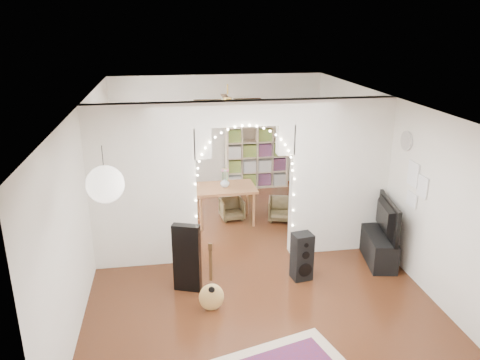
{
  "coord_description": "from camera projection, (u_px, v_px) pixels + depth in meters",
  "views": [
    {
      "loc": [
        -1.24,
        -7.21,
        3.88
      ],
      "look_at": [
        -0.02,
        0.3,
        1.28
      ],
      "focal_mm": 35.0,
      "sensor_mm": 36.0,
      "label": 1
    }
  ],
  "objects": [
    {
      "name": "picture_frames",
      "position": [
        415.0,
        185.0,
        7.13
      ],
      "size": [
        0.02,
        0.5,
        0.7
      ],
      "primitive_type": null,
      "color": "white",
      "rests_on": "wall_right"
    },
    {
      "name": "wall_left",
      "position": [
        88.0,
        190.0,
        7.36
      ],
      "size": [
        0.02,
        7.5,
        2.7
      ],
      "primitive_type": "cube",
      "color": "silver",
      "rests_on": "floor"
    },
    {
      "name": "wall_right",
      "position": [
        386.0,
        174.0,
        8.12
      ],
      "size": [
        0.02,
        7.5,
        2.7
      ],
      "primitive_type": "cube",
      "color": "silver",
      "rests_on": "floor"
    },
    {
      "name": "dining_chair_right",
      "position": [
        281.0,
        209.0,
        9.54
      ],
      "size": [
        0.61,
        0.62,
        0.46
      ],
      "primitive_type": "imported",
      "rotation": [
        0.0,
        0.0,
        -0.26
      ],
      "color": "brown",
      "rests_on": "floor"
    },
    {
      "name": "dining_chair_left",
      "position": [
        232.0,
        209.0,
        9.61
      ],
      "size": [
        0.5,
        0.51,
        0.43
      ],
      "primitive_type": "imported",
      "rotation": [
        0.0,
        0.0,
        0.11
      ],
      "color": "brown",
      "rests_on": "floor"
    },
    {
      "name": "divider_wall",
      "position": [
        244.0,
        178.0,
        7.72
      ],
      "size": [
        5.0,
        0.2,
        2.7
      ],
      "color": "silver",
      "rests_on": "floor"
    },
    {
      "name": "floor_speaker",
      "position": [
        302.0,
        257.0,
        7.32
      ],
      "size": [
        0.34,
        0.31,
        0.77
      ],
      "rotation": [
        0.0,
        0.0,
        0.17
      ],
      "color": "black",
      "rests_on": "floor"
    },
    {
      "name": "ceiling",
      "position": [
        245.0,
        100.0,
        7.3
      ],
      "size": [
        5.0,
        7.5,
        0.02
      ],
      "primitive_type": "cube",
      "color": "white",
      "rests_on": "wall_back"
    },
    {
      "name": "tv",
      "position": [
        382.0,
        218.0,
        7.7
      ],
      "size": [
        0.32,
        1.08,
        0.62
      ],
      "primitive_type": "imported",
      "rotation": [
        0.0,
        0.0,
        1.4
      ],
      "color": "black",
      "rests_on": "media_console"
    },
    {
      "name": "acoustic_guitar",
      "position": [
        211.0,
        286.0,
        6.49
      ],
      "size": [
        0.38,
        0.22,
        0.89
      ],
      "rotation": [
        0.0,
        0.0,
        -0.28
      ],
      "color": "tan",
      "rests_on": "floor"
    },
    {
      "name": "tabby_cat",
      "position": [
        193.0,
        258.0,
        7.74
      ],
      "size": [
        0.28,
        0.57,
        0.37
      ],
      "rotation": [
        0.0,
        0.0,
        -0.11
      ],
      "color": "brown",
      "rests_on": "floor"
    },
    {
      "name": "floor",
      "position": [
        244.0,
        255.0,
        8.18
      ],
      "size": [
        7.5,
        7.5,
        0.0
      ],
      "primitive_type": "plane",
      "color": "black",
      "rests_on": "ground"
    },
    {
      "name": "wall_back",
      "position": [
        218.0,
        132.0,
        11.24
      ],
      "size": [
        5.0,
        0.02,
        2.7
      ],
      "primitive_type": "cube",
      "color": "silver",
      "rests_on": "floor"
    },
    {
      "name": "media_console",
      "position": [
        378.0,
        248.0,
        7.88
      ],
      "size": [
        0.57,
        1.05,
        0.5
      ],
      "primitive_type": "cube",
      "rotation": [
        0.0,
        0.0,
        -0.17
      ],
      "color": "black",
      "rests_on": "floor"
    },
    {
      "name": "bookcase",
      "position": [
        256.0,
        156.0,
        11.33
      ],
      "size": [
        1.49,
        0.38,
        1.53
      ],
      "primitive_type": "cube",
      "rotation": [
        0.0,
        0.0,
        0.0
      ],
      "color": "beige",
      "rests_on": "floor"
    },
    {
      "name": "fairy_lights",
      "position": [
        246.0,
        173.0,
        7.55
      ],
      "size": [
        1.64,
        0.04,
        1.6
      ],
      "primitive_type": null,
      "color": "#FFEABF",
      "rests_on": "divider_wall"
    },
    {
      "name": "dining_table",
      "position": [
        225.0,
        190.0,
        9.3
      ],
      "size": [
        1.22,
        0.84,
        0.76
      ],
      "rotation": [
        0.0,
        0.0,
        0.03
      ],
      "color": "brown",
      "rests_on": "floor"
    },
    {
      "name": "wall_clock",
      "position": [
        407.0,
        141.0,
        7.31
      ],
      "size": [
        0.03,
        0.31,
        0.31
      ],
      "primitive_type": "cylinder",
      "rotation": [
        0.0,
        1.57,
        0.0
      ],
      "color": "white",
      "rests_on": "wall_right"
    },
    {
      "name": "paper_lantern",
      "position": [
        105.0,
        184.0,
        4.92
      ],
      "size": [
        0.4,
        0.4,
        0.4
      ],
      "primitive_type": "sphere",
      "color": "white",
      "rests_on": "ceiling"
    },
    {
      "name": "flower_vase",
      "position": [
        225.0,
        182.0,
        9.25
      ],
      "size": [
        0.19,
        0.19,
        0.19
      ],
      "primitive_type": "imported",
      "rotation": [
        0.0,
        0.0,
        0.03
      ],
      "color": "silver",
      "rests_on": "dining_table"
    },
    {
      "name": "ceiling_fan",
      "position": [
        228.0,
        99.0,
        9.27
      ],
      "size": [
        1.1,
        1.1,
        0.3
      ],
      "primitive_type": null,
      "color": "gold",
      "rests_on": "ceiling"
    },
    {
      "name": "guitar_case",
      "position": [
        187.0,
        258.0,
        6.96
      ],
      "size": [
        0.43,
        0.27,
        1.07
      ],
      "primitive_type": "cube",
      "rotation": [
        0.0,
        0.0,
        -0.35
      ],
      "color": "black",
      "rests_on": "floor"
    },
    {
      "name": "window",
      "position": [
        102.0,
        151.0,
        9.0
      ],
      "size": [
        0.04,
        1.2,
        1.4
      ],
      "primitive_type": "cube",
      "color": "white",
      "rests_on": "wall_left"
    },
    {
      "name": "wall_front",
      "position": [
        314.0,
        315.0,
        4.24
      ],
      "size": [
        5.0,
        0.02,
        2.7
      ],
      "primitive_type": "cube",
      "color": "silver",
      "rests_on": "floor"
    }
  ]
}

